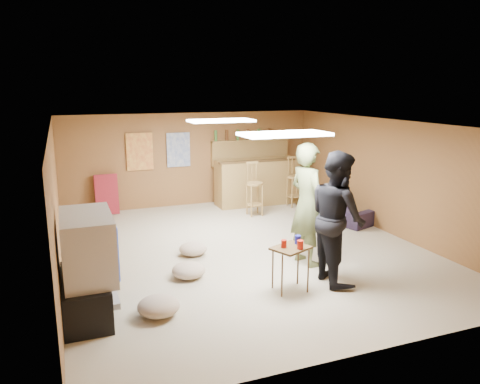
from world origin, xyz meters
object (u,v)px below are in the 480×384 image
object	(u,v)px
sofa	(336,210)
person_olive	(307,204)
bar_counter	(257,182)
person_black	(337,217)
tray_table	(290,269)
tv_body	(88,246)

from	to	relation	value
sofa	person_olive	bearing A→B (deg)	118.46
bar_counter	person_black	distance (m)	4.71
person_black	tray_table	world-z (taller)	person_black
bar_counter	person_olive	xyz separation A→B (m)	(-0.79, -3.88, 0.43)
tv_body	person_olive	world-z (taller)	person_olive
person_black	person_olive	bearing A→B (deg)	10.72
person_black	sofa	distance (m)	3.30
person_olive	tv_body	bearing A→B (deg)	88.75
sofa	tray_table	size ratio (longest dim) A/B	2.50
tv_body	sofa	bearing A→B (deg)	26.12
person_black	sofa	bearing A→B (deg)	-27.17
bar_counter	tray_table	bearing A→B (deg)	-107.67
bar_counter	person_olive	bearing A→B (deg)	-101.56
person_olive	tray_table	size ratio (longest dim) A/B	3.07
person_black	tray_table	distance (m)	1.02
person_olive	bar_counter	bearing A→B (deg)	-22.50
tray_table	tv_body	bearing A→B (deg)	174.01
person_olive	tray_table	distance (m)	1.29
tv_body	tray_table	distance (m)	2.72
tv_body	tray_table	bearing A→B (deg)	-5.99
person_black	tray_table	bearing A→B (deg)	101.79
tv_body	tray_table	xyz separation A→B (m)	(2.64, -0.28, -0.58)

